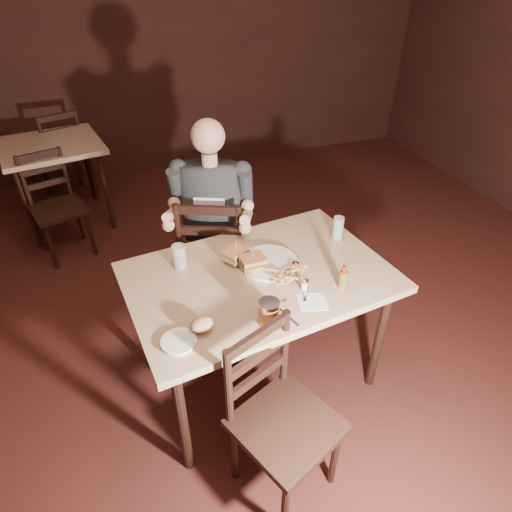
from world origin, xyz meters
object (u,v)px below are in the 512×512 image
object	(u,v)px
chair_far	(216,255)
hot_sauce	(343,277)
bg_table	(53,153)
diner	(211,196)
bg_chair_near	(59,209)
glass_left	(179,256)
side_plate	(179,342)
bg_chair_far	(61,155)
dinner_plate	(269,263)
chair_near	(287,425)
glass_right	(338,228)
main_table	(259,286)
syrup_dispenser	(269,313)

from	to	relation	value
chair_far	hot_sauce	size ratio (longest dim) A/B	7.52
bg_table	diner	world-z (taller)	diner
bg_chair_near	glass_left	xyz separation A→B (m)	(0.73, -1.55, 0.41)
side_plate	bg_chair_far	bearing A→B (deg)	101.03
chair_far	dinner_plate	bearing A→B (deg)	126.55
bg_chair_far	chair_far	bearing A→B (deg)	93.32
bg_chair_far	glass_left	distance (m)	2.78
chair_near	glass_right	world-z (taller)	glass_right
bg_chair_far	bg_table	bearing A→B (deg)	68.52
main_table	hot_sauce	xyz separation A→B (m)	(0.34, -0.22, 0.14)
chair_far	bg_chair_far	xyz separation A→B (m)	(-1.02, 2.20, -0.02)
glass_right	side_plate	world-z (taller)	glass_right
chair_near	diner	world-z (taller)	diner
chair_far	bg_chair_far	bearing A→B (deg)	-42.61
dinner_plate	hot_sauce	size ratio (longest dim) A/B	2.36
chair_far	dinner_plate	size ratio (longest dim) A/B	3.18
syrup_dispenser	side_plate	xyz separation A→B (m)	(-0.40, 0.01, -0.05)
chair_near	bg_table	bearing A→B (deg)	85.19
bg_chair_far	side_plate	size ratio (longest dim) A/B	6.21
glass_left	glass_right	world-z (taller)	glass_right
syrup_dispenser	glass_left	bearing A→B (deg)	110.62
dinner_plate	glass_left	world-z (taller)	glass_left
bg_table	bg_chair_far	bearing A→B (deg)	90.00
chair_near	dinner_plate	world-z (taller)	chair_near
syrup_dispenser	main_table	bearing A→B (deg)	69.98
bg_table	chair_far	size ratio (longest dim) A/B	0.99
chair_far	glass_left	distance (m)	0.65
hot_sauce	side_plate	bearing A→B (deg)	-172.53
bg_table	hot_sauce	world-z (taller)	hot_sauce
chair_far	hot_sauce	xyz separation A→B (m)	(0.42, -0.87, 0.36)
bg_chair_far	glass_right	bearing A→B (deg)	99.66
chair_far	chair_near	size ratio (longest dim) A/B	1.09
glass_left	glass_right	bearing A→B (deg)	-1.46
diner	main_table	bearing A→B (deg)	-58.98
diner	syrup_dispenser	size ratio (longest dim) A/B	7.48
bg_chair_far	side_plate	xyz separation A→B (m)	(0.62, -3.18, 0.32)
dinner_plate	hot_sauce	distance (m)	0.40
bg_table	hot_sauce	xyz separation A→B (m)	(1.43, -2.52, 0.15)
chair_near	glass_right	bearing A→B (deg)	28.77
chair_far	dinner_plate	world-z (taller)	chair_far
bg_chair_near	diner	world-z (taller)	diner
bg_chair_far	dinner_plate	xyz separation A→B (m)	(1.16, -2.79, 0.33)
diner	glass_right	world-z (taller)	diner
bg_chair_far	side_plate	distance (m)	3.26
bg_table	dinner_plate	distance (m)	2.52
bg_table	glass_right	xyz separation A→B (m)	(1.62, -2.13, 0.16)
main_table	bg_chair_far	world-z (taller)	bg_chair_far
glass_right	bg_chair_far	bearing A→B (deg)	121.14
dinner_plate	side_plate	bearing A→B (deg)	-144.04
bg_chair_far	hot_sauce	bearing A→B (deg)	93.53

